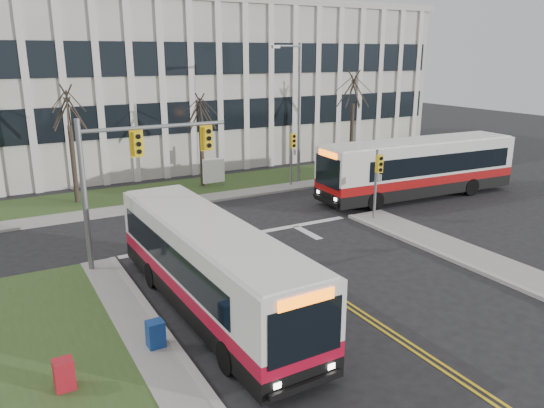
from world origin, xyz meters
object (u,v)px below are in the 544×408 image
(streetlight, at_px, (297,106))
(bus_main, at_px, (210,269))
(directory_sign, at_px, (214,171))
(newspaper_box_red, at_px, (64,376))
(bus_cross, at_px, (418,169))
(newspaper_box_blue, at_px, (156,336))

(streetlight, bearing_deg, bus_main, -130.55)
(streetlight, xyz_separation_m, directory_sign, (-5.53, 1.30, -4.02))
(newspaper_box_red, bearing_deg, streetlight, 42.51)
(directory_sign, xyz_separation_m, newspaper_box_red, (-12.00, -18.21, -0.70))
(directory_sign, distance_m, bus_main, 17.22)
(directory_sign, height_order, bus_cross, bus_cross)
(directory_sign, xyz_separation_m, newspaper_box_blue, (-9.30, -17.37, -0.70))
(bus_cross, height_order, newspaper_box_red, bus_cross)
(directory_sign, height_order, newspaper_box_red, directory_sign)
(directory_sign, bearing_deg, bus_main, -113.49)
(newspaper_box_red, bearing_deg, directory_sign, 55.16)
(newspaper_box_red, bearing_deg, bus_cross, 23.33)
(streetlight, relative_size, newspaper_box_red, 9.68)
(streetlight, distance_m, directory_sign, 6.96)
(bus_cross, bearing_deg, newspaper_box_red, -62.33)
(bus_main, xyz_separation_m, newspaper_box_red, (-5.14, -2.42, -1.07))
(directory_sign, height_order, newspaper_box_blue, directory_sign)
(newspaper_box_blue, bearing_deg, newspaper_box_red, -164.30)
(streetlight, xyz_separation_m, newspaper_box_blue, (-14.83, -16.07, -4.72))
(bus_main, bearing_deg, bus_cross, 23.35)
(newspaper_box_blue, bearing_deg, directory_sign, 60.29)
(bus_main, bearing_deg, newspaper_box_blue, -148.32)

